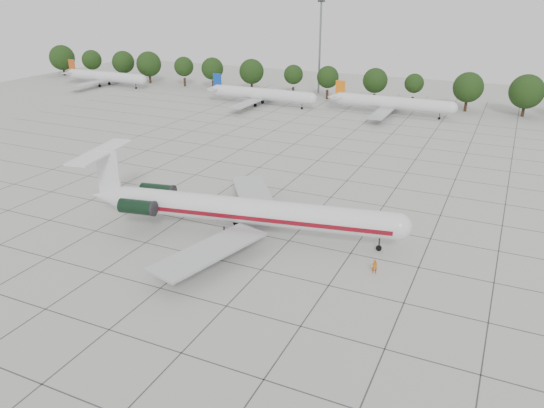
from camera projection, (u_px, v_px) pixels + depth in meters
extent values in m
plane|color=#B9B9B1|center=(289.00, 241.00, 66.31)|extent=(260.00, 260.00, 0.00)
cube|color=#383838|center=(329.00, 200.00, 78.86)|extent=(170.00, 170.00, 0.02)
cylinder|color=silver|center=(253.00, 211.00, 66.17)|extent=(35.47, 9.63, 3.25)
sphere|color=silver|center=(398.00, 226.00, 62.10)|extent=(3.25, 3.25, 3.25)
cone|color=silver|center=(108.00, 196.00, 70.80)|extent=(5.43, 4.09, 3.25)
cube|color=maroon|center=(256.00, 208.00, 67.73)|extent=(33.92, 6.31, 0.54)
cube|color=maroon|center=(249.00, 218.00, 64.79)|extent=(33.92, 6.31, 0.54)
cube|color=#B7BABC|center=(254.00, 194.00, 75.17)|extent=(12.26, 14.67, 0.30)
cube|color=#B7BABC|center=(210.00, 251.00, 59.32)|extent=(8.10, 15.44, 0.30)
cube|color=black|center=(156.00, 193.00, 71.31)|extent=(2.36, 1.65, 0.25)
cylinder|color=black|center=(158.00, 191.00, 71.92)|extent=(4.99, 2.70, 1.87)
cube|color=black|center=(140.00, 205.00, 67.35)|extent=(2.36, 1.65, 0.25)
cylinder|color=black|center=(138.00, 207.00, 66.73)|extent=(4.99, 2.70, 1.87)
cube|color=silver|center=(108.00, 172.00, 69.35)|extent=(3.15, 0.84, 5.91)
cube|color=silver|center=(101.00, 152.00, 68.45)|extent=(5.05, 12.16, 0.22)
cylinder|color=black|center=(379.00, 244.00, 63.52)|extent=(0.23, 0.23, 1.87)
cylinder|color=black|center=(379.00, 248.00, 63.75)|extent=(0.73, 0.40, 0.69)
cylinder|color=black|center=(237.00, 217.00, 69.97)|extent=(0.28, 0.28, 1.77)
cylinder|color=black|center=(237.00, 222.00, 70.27)|extent=(1.08, 0.76, 0.99)
cylinder|color=black|center=(224.00, 233.00, 65.39)|extent=(0.28, 0.28, 1.77)
cylinder|color=black|center=(225.00, 239.00, 65.70)|extent=(1.08, 0.76, 0.99)
imported|color=#C2560B|center=(375.00, 267.00, 58.58)|extent=(0.69, 0.53, 1.70)
cylinder|color=silver|center=(106.00, 76.00, 164.11)|extent=(27.20, 3.00, 3.00)
cube|color=#B7BABC|center=(104.00, 80.00, 164.96)|extent=(3.50, 27.20, 0.25)
cube|color=#B94613|center=(72.00, 65.00, 168.32)|extent=(2.40, 0.25, 3.60)
cylinder|color=black|center=(109.00, 83.00, 167.35)|extent=(0.80, 0.45, 0.80)
cylinder|color=black|center=(100.00, 86.00, 163.66)|extent=(0.80, 0.45, 0.80)
cylinder|color=silver|center=(262.00, 94.00, 138.22)|extent=(27.20, 3.00, 3.00)
cube|color=#B7BABC|center=(259.00, 98.00, 139.07)|extent=(3.50, 27.20, 0.25)
cube|color=#0C39A4|center=(217.00, 80.00, 142.42)|extent=(2.40, 0.25, 3.60)
cylinder|color=black|center=(263.00, 102.00, 141.45)|extent=(0.80, 0.45, 0.80)
cylinder|color=black|center=(255.00, 105.00, 137.77)|extent=(0.80, 0.45, 0.80)
cylinder|color=silver|center=(393.00, 103.00, 128.08)|extent=(27.20, 3.00, 3.00)
cube|color=#B7BABC|center=(388.00, 107.00, 128.93)|extent=(3.50, 27.20, 0.25)
cube|color=orange|center=(340.00, 88.00, 132.28)|extent=(2.40, 0.25, 3.60)
cylinder|color=black|center=(390.00, 111.00, 131.31)|extent=(0.80, 0.45, 0.80)
cylinder|color=black|center=(386.00, 115.00, 127.63)|extent=(0.80, 0.45, 0.80)
cylinder|color=#332114|center=(64.00, 72.00, 184.01)|extent=(0.70, 0.70, 2.50)
sphere|color=black|center=(62.00, 58.00, 182.18)|extent=(8.44, 8.44, 8.44)
cylinder|color=#332114|center=(94.00, 74.00, 178.90)|extent=(0.70, 0.70, 2.50)
sphere|color=black|center=(92.00, 60.00, 177.07)|extent=(6.44, 6.44, 6.44)
cylinder|color=#332114|center=(125.00, 77.00, 173.79)|extent=(0.70, 0.70, 2.50)
sphere|color=black|center=(123.00, 62.00, 171.96)|extent=(7.14, 7.14, 7.14)
cylinder|color=#332114|center=(150.00, 79.00, 169.84)|extent=(0.70, 0.70, 2.50)
sphere|color=black|center=(149.00, 64.00, 168.01)|extent=(7.79, 7.79, 7.79)
cylinder|color=#332114|center=(185.00, 82.00, 164.73)|extent=(0.70, 0.70, 2.50)
sphere|color=black|center=(184.00, 67.00, 162.90)|extent=(5.94, 5.94, 5.94)
cylinder|color=#332114|center=(213.00, 85.00, 160.79)|extent=(0.70, 0.70, 2.50)
sphere|color=black|center=(212.00, 69.00, 158.95)|extent=(6.57, 6.57, 6.57)
cylinder|color=#332114|center=(252.00, 88.00, 155.67)|extent=(0.70, 0.70, 2.50)
sphere|color=black|center=(252.00, 71.00, 153.84)|extent=(7.15, 7.15, 7.15)
cylinder|color=#332114|center=(293.00, 92.00, 150.56)|extent=(0.70, 0.70, 2.50)
sphere|color=black|center=(293.00, 75.00, 148.73)|extent=(5.43, 5.43, 5.43)
cylinder|color=#332114|center=(327.00, 94.00, 146.62)|extent=(0.70, 0.70, 2.50)
sphere|color=black|center=(328.00, 77.00, 144.78)|extent=(5.99, 5.99, 5.99)
cylinder|color=#332114|center=(374.00, 98.00, 141.51)|extent=(0.70, 0.70, 2.50)
sphere|color=black|center=(375.00, 81.00, 139.67)|extent=(6.50, 6.50, 6.50)
cylinder|color=#332114|center=(412.00, 102.00, 137.56)|extent=(0.70, 0.70, 2.50)
sphere|color=black|center=(414.00, 83.00, 135.72)|extent=(4.93, 4.93, 4.93)
cylinder|color=#332114|center=(466.00, 106.00, 132.45)|extent=(0.70, 0.70, 2.50)
sphere|color=black|center=(468.00, 87.00, 130.61)|extent=(7.40, 7.40, 7.40)
cylinder|color=#332114|center=(523.00, 111.00, 127.34)|extent=(0.70, 0.70, 2.50)
sphere|color=black|center=(527.00, 92.00, 125.50)|extent=(8.08, 8.08, 8.08)
cylinder|color=slate|center=(320.00, 49.00, 150.11)|extent=(0.56, 0.56, 25.00)
cube|color=black|center=(321.00, 1.00, 145.21)|extent=(1.60, 1.60, 0.50)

